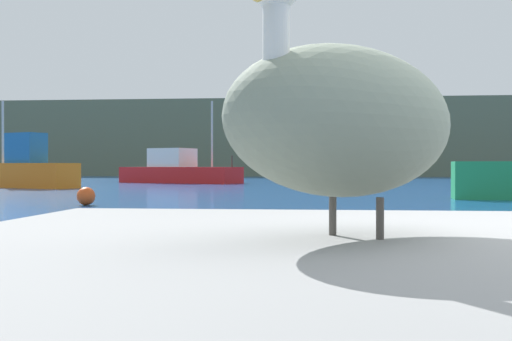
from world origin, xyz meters
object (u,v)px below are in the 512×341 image
object	(u,v)px
pelican	(346,120)
fishing_boat_orange	(26,169)
fishing_boat_red	(178,171)
mooring_buoy	(86,196)

from	to	relation	value
pelican	fishing_boat_orange	bearing A→B (deg)	-116.48
pelican	fishing_boat_orange	distance (m)	32.01
fishing_boat_orange	fishing_boat_red	world-z (taller)	fishing_boat_red
fishing_boat_orange	mooring_buoy	distance (m)	15.80
pelican	mooring_buoy	xyz separation A→B (m)	(-6.62, 14.88, -1.03)
pelican	mooring_buoy	size ratio (longest dim) A/B	2.61
pelican	mooring_buoy	bearing A→B (deg)	-120.02
pelican	fishing_boat_red	size ratio (longest dim) A/B	0.16
fishing_boat_red	fishing_boat_orange	bearing A→B (deg)	-98.35
fishing_boat_orange	fishing_boat_red	distance (m)	11.03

